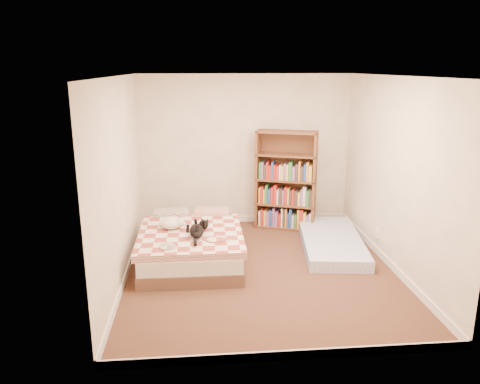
{
  "coord_description": "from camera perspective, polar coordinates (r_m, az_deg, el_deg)",
  "views": [
    {
      "loc": [
        -0.8,
        -5.68,
        2.62
      ],
      "look_at": [
        -0.25,
        0.3,
        0.99
      ],
      "focal_mm": 35.0,
      "sensor_mm": 36.0,
      "label": 1
    }
  ],
  "objects": [
    {
      "name": "floor_mattress",
      "position": [
        7.14,
        11.07,
        -5.96
      ],
      "size": [
        1.08,
        1.97,
        0.17
      ],
      "primitive_type": "cube",
      "rotation": [
        0.0,
        0.0,
        -0.13
      ],
      "color": "#7E9AD3",
      "rests_on": "room"
    },
    {
      "name": "bookshelf",
      "position": [
        7.75,
        5.53,
        -0.15
      ],
      "size": [
        1.08,
        0.64,
        1.62
      ],
      "rotation": [
        0.0,
        0.0,
        -0.35
      ],
      "color": "brown",
      "rests_on": "room"
    },
    {
      "name": "room",
      "position": [
        5.91,
        2.64,
        1.21
      ],
      "size": [
        3.51,
        4.01,
        2.51
      ],
      "color": "#41281B",
      "rests_on": "ground"
    },
    {
      "name": "black_cat",
      "position": [
        6.22,
        -5.27,
        -4.62
      ],
      "size": [
        0.35,
        0.72,
        0.16
      ],
      "rotation": [
        0.0,
        0.0,
        -0.43
      ],
      "color": "black",
      "rests_on": "bed"
    },
    {
      "name": "bed",
      "position": [
        6.59,
        -5.95,
        -6.23
      ],
      "size": [
        1.39,
        1.89,
        0.5
      ],
      "rotation": [
        0.0,
        0.0,
        -0.01
      ],
      "color": "brown",
      "rests_on": "room"
    },
    {
      "name": "white_dog",
      "position": [
        6.51,
        -8.29,
        -3.75
      ],
      "size": [
        0.38,
        0.41,
        0.16
      ],
      "rotation": [
        0.0,
        0.0,
        0.37
      ],
      "color": "silver",
      "rests_on": "bed"
    }
  ]
}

